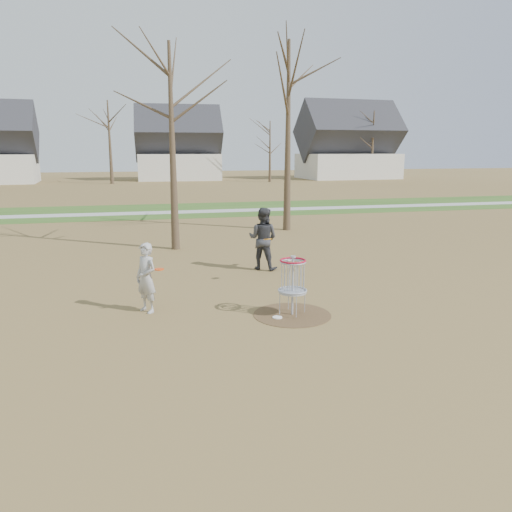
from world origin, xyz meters
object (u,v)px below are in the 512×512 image
at_px(player_standing, 146,278).
at_px(disc_grounded, 277,317).
at_px(player_throwing, 263,239).
at_px(disc_golf_basket, 293,276).

bearing_deg(player_standing, disc_grounded, 29.49).
xyz_separation_m(player_throwing, disc_golf_basket, (-0.44, -4.53, -0.07)).
distance_m(disc_grounded, disc_golf_basket, 0.99).
relative_size(player_standing, player_throwing, 0.83).
height_order(player_throwing, disc_golf_basket, player_throwing).
height_order(player_standing, player_throwing, player_throwing).
relative_size(player_standing, disc_grounded, 7.45).
bearing_deg(disc_golf_basket, player_standing, 162.72).
height_order(disc_grounded, disc_golf_basket, disc_golf_basket).
xyz_separation_m(player_throwing, disc_grounded, (-0.84, -4.68, -0.96)).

